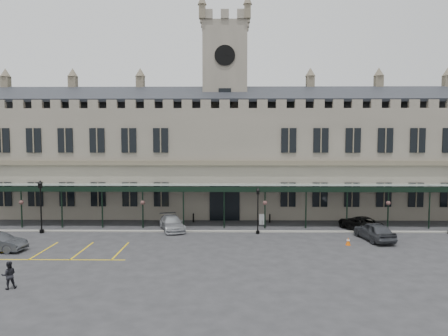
{
  "coord_description": "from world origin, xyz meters",
  "views": [
    {
      "loc": [
        0.46,
        -31.48,
        8.62
      ],
      "look_at": [
        0.0,
        6.0,
        6.0
      ],
      "focal_mm": 32.0,
      "sensor_mm": 36.0,
      "label": 1
    }
  ],
  "objects_px": {
    "clock_tower": "(225,102)",
    "lamp_post_mid": "(258,206)",
    "station_building": "(225,158)",
    "traffic_cone": "(348,241)",
    "car_right_a": "(374,231)",
    "car_van": "(360,223)",
    "sign_board": "(262,219)",
    "car_taxi": "(172,223)",
    "person_b": "(9,275)",
    "lamp_post_left": "(41,202)"
  },
  "relations": [
    {
      "from": "clock_tower",
      "to": "lamp_post_mid",
      "type": "relative_size",
      "value": 5.75
    },
    {
      "from": "station_building",
      "to": "lamp_post_mid",
      "type": "bearing_deg",
      "value": -74.28
    },
    {
      "from": "traffic_cone",
      "to": "car_right_a",
      "type": "relative_size",
      "value": 0.13
    },
    {
      "from": "station_building",
      "to": "car_van",
      "type": "bearing_deg",
      "value": -36.51
    },
    {
      "from": "lamp_post_mid",
      "to": "car_right_a",
      "type": "distance_m",
      "value": 10.28
    },
    {
      "from": "sign_board",
      "to": "car_taxi",
      "type": "bearing_deg",
      "value": -159.26
    },
    {
      "from": "station_building",
      "to": "person_b",
      "type": "bearing_deg",
      "value": -116.26
    },
    {
      "from": "sign_board",
      "to": "person_b",
      "type": "relative_size",
      "value": 0.67
    },
    {
      "from": "sign_board",
      "to": "car_van",
      "type": "bearing_deg",
      "value": -11.4
    },
    {
      "from": "lamp_post_mid",
      "to": "car_taxi",
      "type": "height_order",
      "value": "lamp_post_mid"
    },
    {
      "from": "sign_board",
      "to": "traffic_cone",
      "type": "bearing_deg",
      "value": -46.88
    },
    {
      "from": "station_building",
      "to": "car_taxi",
      "type": "height_order",
      "value": "station_building"
    },
    {
      "from": "car_van",
      "to": "person_b",
      "type": "bearing_deg",
      "value": 13.83
    },
    {
      "from": "traffic_cone",
      "to": "car_taxi",
      "type": "xyz_separation_m",
      "value": [
        -15.28,
        5.28,
        0.38
      ]
    },
    {
      "from": "lamp_post_mid",
      "to": "traffic_cone",
      "type": "height_order",
      "value": "lamp_post_mid"
    },
    {
      "from": "clock_tower",
      "to": "sign_board",
      "type": "height_order",
      "value": "clock_tower"
    },
    {
      "from": "clock_tower",
      "to": "car_right_a",
      "type": "relative_size",
      "value": 5.31
    },
    {
      "from": "car_right_a",
      "to": "station_building",
      "type": "bearing_deg",
      "value": -54.89
    },
    {
      "from": "lamp_post_left",
      "to": "person_b",
      "type": "relative_size",
      "value": 3.06
    },
    {
      "from": "station_building",
      "to": "clock_tower",
      "type": "xyz_separation_m",
      "value": [
        0.0,
        0.09,
        6.64
      ]
    },
    {
      "from": "traffic_cone",
      "to": "car_taxi",
      "type": "height_order",
      "value": "car_taxi"
    },
    {
      "from": "station_building",
      "to": "car_right_a",
      "type": "xyz_separation_m",
      "value": [
        13.0,
        -13.35,
        -5.67
      ]
    },
    {
      "from": "station_building",
      "to": "clock_tower",
      "type": "bearing_deg",
      "value": 90.0
    },
    {
      "from": "sign_board",
      "to": "car_van",
      "type": "distance_m",
      "value": 9.48
    },
    {
      "from": "station_building",
      "to": "car_taxi",
      "type": "distance_m",
      "value": 12.37
    },
    {
      "from": "traffic_cone",
      "to": "car_right_a",
      "type": "height_order",
      "value": "car_right_a"
    },
    {
      "from": "station_building",
      "to": "person_b",
      "type": "height_order",
      "value": "station_building"
    },
    {
      "from": "clock_tower",
      "to": "sign_board",
      "type": "xyz_separation_m",
      "value": [
        3.87,
        -7.17,
        -12.58
      ]
    },
    {
      "from": "car_right_a",
      "to": "person_b",
      "type": "bearing_deg",
      "value": 15.46
    },
    {
      "from": "sign_board",
      "to": "car_van",
      "type": "xyz_separation_m",
      "value": [
        9.13,
        -2.54,
        0.16
      ]
    },
    {
      "from": "lamp_post_left",
      "to": "car_taxi",
      "type": "height_order",
      "value": "lamp_post_left"
    },
    {
      "from": "car_van",
      "to": "car_right_a",
      "type": "bearing_deg",
      "value": 72.66
    },
    {
      "from": "station_building",
      "to": "lamp_post_left",
      "type": "height_order",
      "value": "station_building"
    },
    {
      "from": "clock_tower",
      "to": "car_van",
      "type": "bearing_deg",
      "value": -36.75
    },
    {
      "from": "lamp_post_mid",
      "to": "person_b",
      "type": "distance_m",
      "value": 20.79
    },
    {
      "from": "station_building",
      "to": "person_b",
      "type": "xyz_separation_m",
      "value": [
        -12.3,
        -24.93,
        -5.66
      ]
    },
    {
      "from": "clock_tower",
      "to": "person_b",
      "type": "relative_size",
      "value": 15.31
    },
    {
      "from": "station_building",
      "to": "clock_tower",
      "type": "distance_m",
      "value": 6.64
    },
    {
      "from": "traffic_cone",
      "to": "person_b",
      "type": "xyz_separation_m",
      "value": [
        -22.58,
        -9.93,
        0.5
      ]
    },
    {
      "from": "traffic_cone",
      "to": "car_right_a",
      "type": "xyz_separation_m",
      "value": [
        2.72,
        1.66,
        0.49
      ]
    },
    {
      "from": "lamp_post_left",
      "to": "car_taxi",
      "type": "xyz_separation_m",
      "value": [
        11.96,
        1.3,
        -2.25
      ]
    },
    {
      "from": "person_b",
      "to": "traffic_cone",
      "type": "bearing_deg",
      "value": 174.73
    },
    {
      "from": "lamp_post_mid",
      "to": "person_b",
      "type": "bearing_deg",
      "value": -138.14
    },
    {
      "from": "sign_board",
      "to": "car_taxi",
      "type": "height_order",
      "value": "car_taxi"
    },
    {
      "from": "clock_tower",
      "to": "person_b",
      "type": "bearing_deg",
      "value": -116.18
    },
    {
      "from": "traffic_cone",
      "to": "sign_board",
      "type": "height_order",
      "value": "sign_board"
    },
    {
      "from": "person_b",
      "to": "car_right_a",
      "type": "bearing_deg",
      "value": 175.6
    },
    {
      "from": "station_building",
      "to": "traffic_cone",
      "type": "distance_m",
      "value": 19.2
    },
    {
      "from": "station_building",
      "to": "clock_tower",
      "type": "relative_size",
      "value": 2.42
    },
    {
      "from": "lamp_post_left",
      "to": "car_right_a",
      "type": "relative_size",
      "value": 1.06
    }
  ]
}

